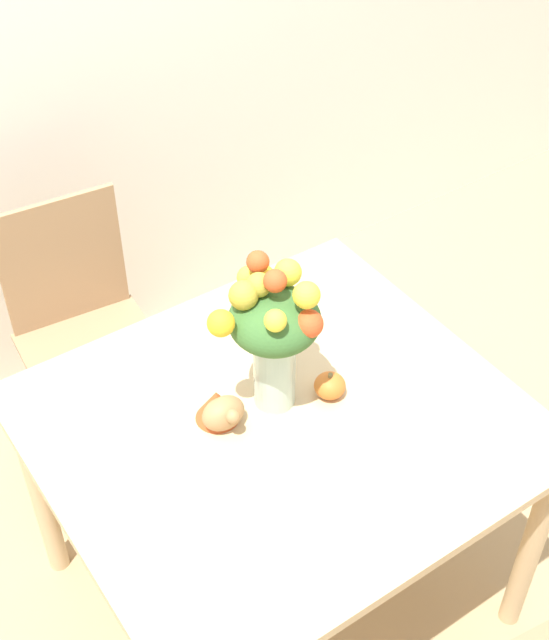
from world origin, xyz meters
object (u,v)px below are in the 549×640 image
at_px(flower_vase, 273,329).
at_px(pumpkin, 331,386).
at_px(turkey_figurine, 220,408).
at_px(dining_chair_near_window, 85,334).

distance_m(flower_vase, pumpkin, 0.25).
height_order(pumpkin, turkey_figurine, turkey_figurine).
bearing_deg(dining_chair_near_window, flower_vase, -71.70).
xyz_separation_m(flower_vase, dining_chair_near_window, (-0.19, 0.81, -0.54)).
relative_size(flower_vase, turkey_figurine, 2.81).
bearing_deg(pumpkin, turkey_figurine, 162.99).
relative_size(pumpkin, turkey_figurine, 0.54).
bearing_deg(dining_chair_near_window, turkey_figurine, -82.14).
relative_size(turkey_figurine, dining_chair_near_window, 0.16).
bearing_deg(dining_chair_near_window, pumpkin, -65.23).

